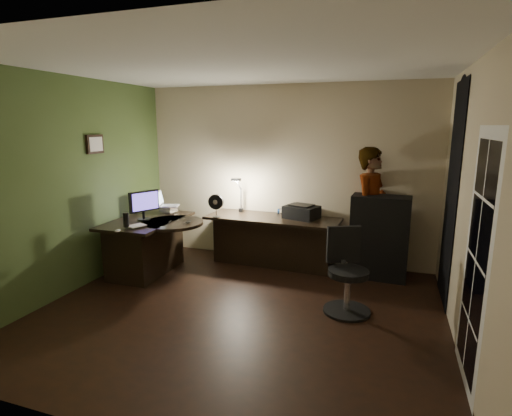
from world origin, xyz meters
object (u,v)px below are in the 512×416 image
(cabinet, at_px, (379,237))
(office_chair, at_px, (348,272))
(desk_left, at_px, (148,246))
(desk_right, at_px, (272,241))
(monitor, at_px, (143,209))
(person, at_px, (371,212))

(cabinet, bearing_deg, office_chair, -100.02)
(desk_left, relative_size, cabinet, 1.17)
(desk_right, distance_m, monitor, 1.94)
(cabinet, xyz_separation_m, office_chair, (-0.28, -1.24, -0.10))
(desk_right, xyz_separation_m, office_chair, (1.26, -1.24, 0.11))
(desk_left, height_order, monitor, monitor)
(desk_right, distance_m, cabinet, 1.56)
(monitor, distance_m, office_chair, 2.90)
(cabinet, bearing_deg, desk_left, -161.79)
(desk_left, bearing_deg, person, 17.60)
(office_chair, bearing_deg, desk_right, 111.35)
(desk_left, relative_size, office_chair, 1.42)
(desk_left, distance_m, desk_right, 1.82)
(person, bearing_deg, cabinet, -114.55)
(desk_right, bearing_deg, cabinet, 2.19)
(desk_right, height_order, person, person)
(monitor, bearing_deg, person, 45.08)
(desk_left, height_order, person, person)
(desk_left, relative_size, monitor, 3.06)
(cabinet, bearing_deg, person, 135.35)
(desk_left, xyz_separation_m, office_chair, (2.86, -0.37, 0.09))
(office_chair, bearing_deg, monitor, 150.28)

